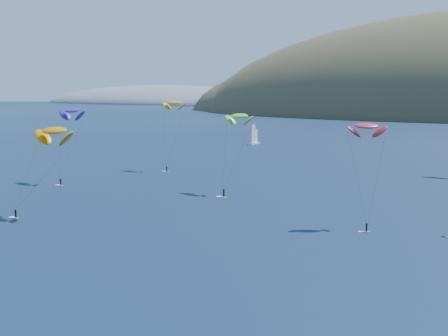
% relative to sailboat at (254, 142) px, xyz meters
% --- Properties ---
extents(headland, '(460.00, 250.00, 60.00)m').
position_rel_sailboat_xyz_m(headland, '(-382.07, 534.64, -4.23)').
color(headland, slate).
rests_on(headland, ground).
extents(sailboat, '(7.82, 6.77, 9.69)m').
position_rel_sailboat_xyz_m(sailboat, '(0.00, 0.00, 0.00)').
color(sailboat, white).
rests_on(sailboat, ground).
extents(kitesurfer_1, '(7.74, 8.88, 22.34)m').
position_rel_sailboat_xyz_m(kitesurfer_1, '(13.53, -84.31, 19.35)').
color(kitesurfer_1, yellow).
rests_on(kitesurfer_1, ground).
extents(kitesurfer_2, '(9.95, 9.97, 19.26)m').
position_rel_sailboat_xyz_m(kitesurfer_2, '(29.70, -152.31, 15.70)').
color(kitesurfer_2, yellow).
rests_on(kitesurfer_2, ground).
extents(kitesurfer_3, '(7.89, 12.26, 20.24)m').
position_rel_sailboat_xyz_m(kitesurfer_3, '(49.18, -110.95, 17.21)').
color(kitesurfer_3, yellow).
rests_on(kitesurfer_3, ground).
extents(kitesurfer_9, '(7.55, 9.93, 20.01)m').
position_rel_sailboat_xyz_m(kitesurfer_9, '(86.00, -132.27, 17.16)').
color(kitesurfer_9, yellow).
rests_on(kitesurfer_9, ground).
extents(kitesurfer_10, '(9.35, 10.90, 21.29)m').
position_rel_sailboat_xyz_m(kitesurfer_10, '(3.28, -117.78, 17.93)').
color(kitesurfer_10, yellow).
rests_on(kitesurfer_10, ground).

